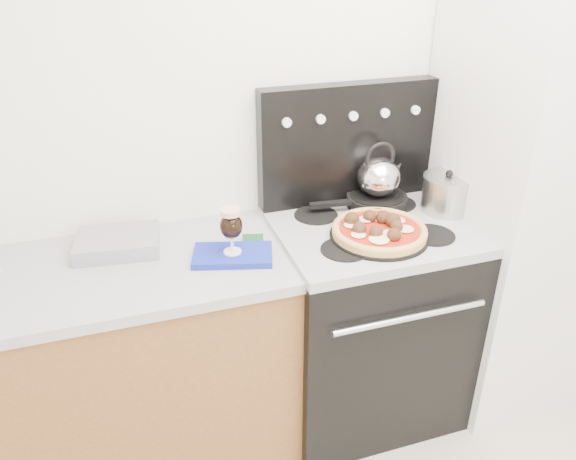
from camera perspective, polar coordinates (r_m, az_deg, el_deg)
name	(u,v)px	position (r m, az deg, el deg)	size (l,w,h in m)	color
room_shell	(515,269)	(1.42, 22.07, -3.69)	(3.52, 3.01, 2.52)	beige
base_cabinet	(101,376)	(2.36, -18.48, -13.85)	(1.45, 0.60, 0.86)	brown
countertop	(81,277)	(2.10, -20.30, -4.54)	(1.48, 0.63, 0.04)	#ACACB0
stove_body	(364,323)	(2.50, 7.73, -9.33)	(0.76, 0.65, 0.88)	black
cooktop	(371,230)	(2.26, 8.46, 0.03)	(0.76, 0.65, 0.04)	#ADADB2
backguard	(347,143)	(2.38, 6.02, 8.74)	(0.76, 0.08, 0.50)	black
fridge	(524,198)	(2.59, 22.88, 3.01)	(0.64, 0.68, 1.90)	silver
foil_sheet	(118,243)	(2.17, -16.89, -1.26)	(0.30, 0.22, 0.06)	silver
oven_mitt	(233,255)	(2.05, -5.64, -2.56)	(0.29, 0.16, 0.02)	#1927A1
beer_glass	(231,231)	(2.00, -5.77, -0.07)	(0.08, 0.08, 0.18)	black
pizza_pan	(379,236)	(2.16, 9.22, -0.58)	(0.37, 0.37, 0.01)	black
pizza	(380,228)	(2.15, 9.28, 0.15)	(0.36, 0.36, 0.05)	#EEB554
skillet	(377,201)	(2.41, 9.01, 2.97)	(0.26, 0.26, 0.05)	#242323
tea_kettle	(379,174)	(2.36, 9.23, 5.65)	(0.18, 0.18, 0.20)	silver
stock_pot	(446,195)	(2.41, 15.78, 3.47)	(0.20, 0.20, 0.14)	#B3B3B3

